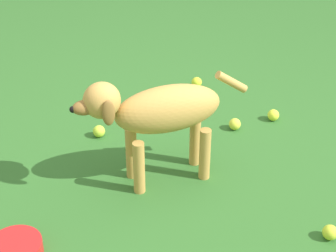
{
  "coord_description": "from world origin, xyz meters",
  "views": [
    {
      "loc": [
        -1.57,
        -1.47,
        1.65
      ],
      "look_at": [
        -0.02,
        0.07,
        0.29
      ],
      "focal_mm": 59.43,
      "sensor_mm": 36.0,
      "label": 1
    }
  ],
  "objects": [
    {
      "name": "tennis_ball_2",
      "position": [
        0.15,
        -0.72,
        0.03
      ],
      "size": [
        0.07,
        0.07,
        0.07
      ],
      "primitive_type": "sphere",
      "color": "#C2D532",
      "rests_on": "ground"
    },
    {
      "name": "tennis_ball_1",
      "position": [
        0.55,
        0.12,
        0.03
      ],
      "size": [
        0.07,
        0.07,
        0.07
      ],
      "primitive_type": "sphere",
      "color": "#D2DA3E",
      "rests_on": "ground"
    },
    {
      "name": "dog",
      "position": [
        -0.07,
        0.09,
        0.37
      ],
      "size": [
        0.77,
        0.43,
        0.57
      ],
      "rotation": [
        0.0,
        0.0,
        2.69
      ],
      "color": "#C69347",
      "rests_on": "ground"
    },
    {
      "name": "water_bowl",
      "position": [
        -0.83,
        0.14,
        0.03
      ],
      "size": [
        0.22,
        0.22,
        0.06
      ],
      "primitive_type": "cylinder",
      "color": "red",
      "rests_on": "ground"
    },
    {
      "name": "tennis_ball_3",
      "position": [
        -0.03,
        0.59,
        0.03
      ],
      "size": [
        0.07,
        0.07,
        0.07
      ],
      "primitive_type": "sphere",
      "color": "#C0E23A",
      "rests_on": "ground"
    },
    {
      "name": "ground",
      "position": [
        0.0,
        0.0,
        0.0
      ],
      "size": [
        14.0,
        14.0,
        0.0
      ],
      "primitive_type": "plane",
      "color": "#2D6026"
    },
    {
      "name": "tennis_ball_0",
      "position": [
        0.78,
        0.02,
        0.03
      ],
      "size": [
        0.07,
        0.07,
        0.07
      ],
      "primitive_type": "sphere",
      "color": "yellow",
      "rests_on": "ground"
    },
    {
      "name": "tennis_ball_4",
      "position": [
        0.77,
        0.61,
        0.03
      ],
      "size": [
        0.07,
        0.07,
        0.07
      ],
      "primitive_type": "sphere",
      "color": "#CCD92D",
      "rests_on": "ground"
    }
  ]
}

